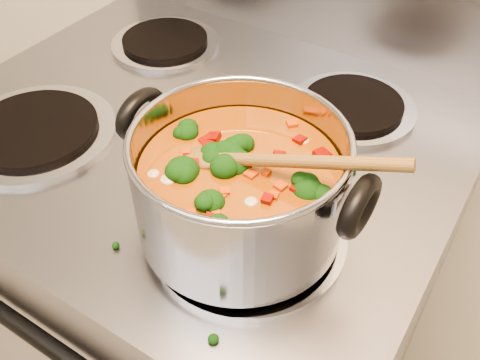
% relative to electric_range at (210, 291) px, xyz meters
% --- Properties ---
extents(electric_range, '(0.79, 0.71, 1.08)m').
position_rel_electric_range_xyz_m(electric_range, '(0.00, 0.00, 0.00)').
color(electric_range, gray).
rests_on(electric_range, ground).
extents(stockpot, '(0.30, 0.24, 0.15)m').
position_rel_electric_range_xyz_m(stockpot, '(0.18, -0.16, 0.53)').
color(stockpot, gray).
rests_on(stockpot, electric_range).
extents(wooden_spoon, '(0.26, 0.07, 0.09)m').
position_rel_electric_range_xyz_m(wooden_spoon, '(0.19, -0.16, 0.58)').
color(wooden_spoon, brown).
rests_on(wooden_spoon, stockpot).
extents(cooktop_crumbs, '(0.38, 0.35, 0.01)m').
position_rel_electric_range_xyz_m(cooktop_crumbs, '(0.23, -0.11, 0.46)').
color(cooktop_crumbs, black).
rests_on(cooktop_crumbs, electric_range).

